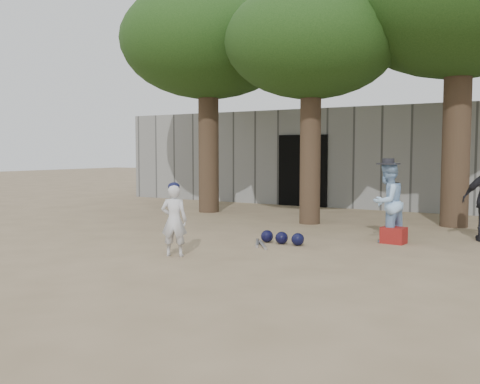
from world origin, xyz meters
The scene contains 8 objects.
ground centered at (0.00, 0.00, 0.00)m, with size 70.00×70.00×0.00m, color #937C5E.
boy_player centered at (0.29, -0.56, 0.58)m, with size 0.42×0.28×1.16m, color silver.
spectator_blue centered at (2.88, 2.53, 0.75)m, with size 0.73×0.56×1.49m, color #9AC4EF.
red_bag centered at (3.02, 2.46, 0.15)m, with size 0.42×0.32×0.30m, color #9F2515.
back_building centered at (0.00, 10.33, 1.50)m, with size 16.00×5.24×3.00m.
helmet_row centered at (1.29, 1.34, 0.11)m, with size 0.87×0.26×0.23m.
bat_pile centered at (1.02, 1.00, 0.03)m, with size 0.61×0.76×0.06m.
tree_row centered at (0.74, 5.02, 4.69)m, with size 11.40×5.80×6.69m.
Camera 1 is at (5.57, -7.35, 1.69)m, focal length 40.00 mm.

